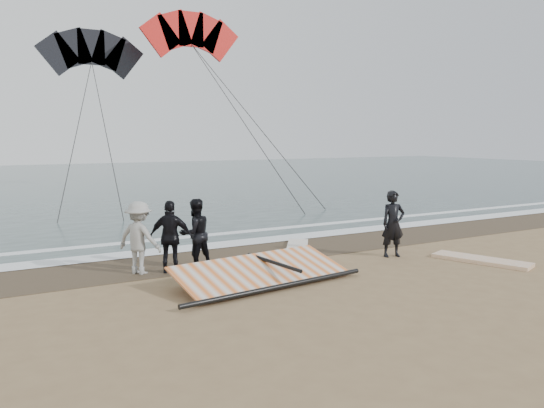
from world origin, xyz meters
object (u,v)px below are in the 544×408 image
at_px(board_cream, 297,248).
at_px(board_white, 481,260).
at_px(man_main, 393,224).
at_px(sail_rig, 257,274).

bearing_deg(board_cream, board_white, -13.31).
xyz_separation_m(man_main, board_cream, (-1.83, 2.10, -0.88)).
distance_m(man_main, board_cream, 2.92).
bearing_deg(board_cream, man_main, -15.13).
distance_m(board_cream, sail_rig, 3.75).
distance_m(board_white, board_cream, 5.12).
bearing_deg(man_main, board_white, -31.22).
distance_m(board_white, sail_rig, 6.29).
xyz_separation_m(board_cream, sail_rig, (-2.70, -2.60, 0.15)).
xyz_separation_m(man_main, board_white, (1.65, -1.65, -0.88)).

